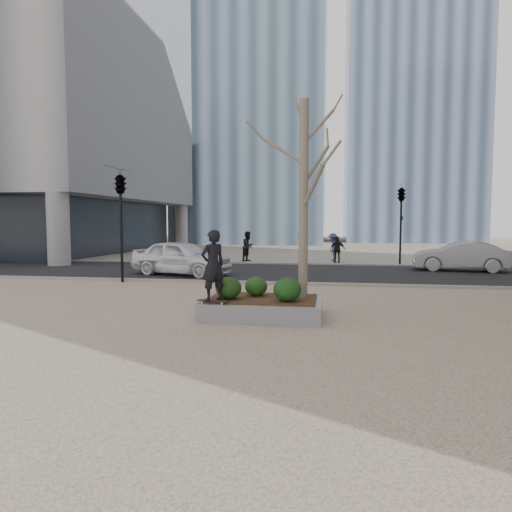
% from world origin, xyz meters
% --- Properties ---
extents(ground, '(120.00, 120.00, 0.00)m').
position_xyz_m(ground, '(0.00, 0.00, 0.00)').
color(ground, tan).
rests_on(ground, ground).
extents(street, '(60.00, 8.00, 0.02)m').
position_xyz_m(street, '(0.00, 10.00, 0.01)').
color(street, black).
rests_on(street, ground).
extents(far_sidewalk, '(60.00, 6.00, 0.02)m').
position_xyz_m(far_sidewalk, '(0.00, 17.00, 0.01)').
color(far_sidewalk, gray).
rests_on(far_sidewalk, ground).
extents(planter, '(3.00, 2.00, 0.45)m').
position_xyz_m(planter, '(1.00, 0.00, 0.23)').
color(planter, gray).
rests_on(planter, ground).
extents(planter_mulch, '(2.70, 1.70, 0.04)m').
position_xyz_m(planter_mulch, '(1.00, 0.00, 0.47)').
color(planter_mulch, '#382314').
rests_on(planter_mulch, planter).
extents(sycamore_tree, '(2.80, 2.80, 6.60)m').
position_xyz_m(sycamore_tree, '(2.00, 0.30, 3.79)').
color(sycamore_tree, gray).
rests_on(sycamore_tree, planter_mulch).
extents(shrub_left, '(0.66, 0.66, 0.56)m').
position_xyz_m(shrub_left, '(0.18, -0.32, 0.77)').
color(shrub_left, '#113410').
rests_on(shrub_left, planter_mulch).
extents(shrub_middle, '(0.59, 0.59, 0.50)m').
position_xyz_m(shrub_middle, '(0.79, 0.25, 0.74)').
color(shrub_middle, '#1A3A12').
rests_on(shrub_middle, planter_mulch).
extents(shrub_right, '(0.69, 0.69, 0.59)m').
position_xyz_m(shrub_right, '(1.67, -0.42, 0.78)').
color(shrub_right, '#123811').
rests_on(shrub_right, planter_mulch).
extents(skateboard, '(0.80, 0.33, 0.08)m').
position_xyz_m(skateboard, '(-0.10, -0.78, 0.49)').
color(skateboard, black).
rests_on(skateboard, planter).
extents(skateboarder, '(0.73, 0.73, 1.71)m').
position_xyz_m(skateboarder, '(-0.10, -0.78, 1.38)').
color(skateboarder, black).
rests_on(skateboarder, skateboard).
extents(police_car, '(4.94, 3.06, 1.57)m').
position_xyz_m(police_car, '(-3.92, 8.21, 0.80)').
color(police_car, white).
rests_on(police_car, street).
extents(car_silver, '(4.60, 2.19, 1.46)m').
position_xyz_m(car_silver, '(8.95, 11.99, 0.75)').
color(car_silver, gray).
rests_on(car_silver, street).
extents(pedestrian_a, '(0.97, 1.07, 1.80)m').
position_xyz_m(pedestrian_a, '(-2.19, 15.58, 0.92)').
color(pedestrian_a, black).
rests_on(pedestrian_a, far_sidewalk).
extents(pedestrian_b, '(0.70, 1.13, 1.69)m').
position_xyz_m(pedestrian_b, '(2.85, 16.69, 0.87)').
color(pedestrian_b, '#364562').
rests_on(pedestrian_b, far_sidewalk).
extents(pedestrian_c, '(0.96, 0.54, 1.55)m').
position_xyz_m(pedestrian_c, '(3.11, 15.23, 0.80)').
color(pedestrian_c, black).
rests_on(pedestrian_c, far_sidewalk).
extents(traffic_light_near, '(0.60, 2.48, 4.50)m').
position_xyz_m(traffic_light_near, '(-5.50, 5.60, 2.25)').
color(traffic_light_near, black).
rests_on(traffic_light_near, ground).
extents(traffic_light_far, '(0.60, 2.48, 4.50)m').
position_xyz_m(traffic_light_far, '(6.50, 14.60, 2.25)').
color(traffic_light_far, black).
rests_on(traffic_light_far, ground).
extents(building_glass_a, '(16.00, 16.00, 45.00)m').
position_xyz_m(building_glass_a, '(-6.00, 42.00, 22.50)').
color(building_glass_a, slate).
rests_on(building_glass_a, ground).
extents(building_glass_b, '(15.00, 15.00, 55.00)m').
position_xyz_m(building_glass_b, '(12.00, 48.00, 27.50)').
color(building_glass_b, slate).
rests_on(building_glass_b, ground).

